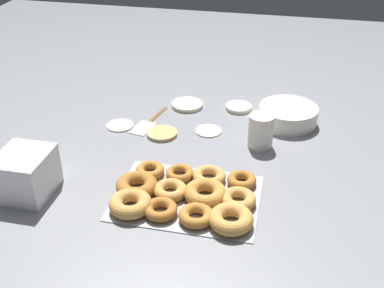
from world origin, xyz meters
The scene contains 11 objects.
ground_plane centered at (0.00, 0.00, 0.00)m, with size 3.00×3.00×0.00m, color gray.
pancake_0 centered at (0.06, 0.06, 0.00)m, with size 0.09×0.09×0.01m, color beige.
pancake_1 centered at (-0.06, 0.23, 0.01)m, with size 0.12×0.12×0.01m, color beige.
pancake_2 centered at (-0.09, 0.01, 0.01)m, with size 0.10×0.10×0.01m, color tan.
pancake_3 centered at (0.13, 0.25, 0.01)m, with size 0.09×0.09×0.02m, color beige.
pancake_4 centered at (-0.25, 0.04, 0.00)m, with size 0.09×0.09×0.01m, color beige.
donut_tray centered at (0.07, -0.32, 0.02)m, with size 0.39×0.29×0.04m.
batter_bowl centered at (0.31, 0.18, 0.03)m, with size 0.20×0.20×0.06m.
container_stack centered at (-0.36, -0.38, 0.06)m, with size 0.13×0.15×0.12m.
paper_cup centered at (0.23, 0.01, 0.05)m, with size 0.08×0.08×0.11m.
spatula centered at (-0.16, 0.06, 0.00)m, with size 0.08×0.22×0.01m.
Camera 1 is at (0.31, -1.32, 0.80)m, focal length 45.00 mm.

